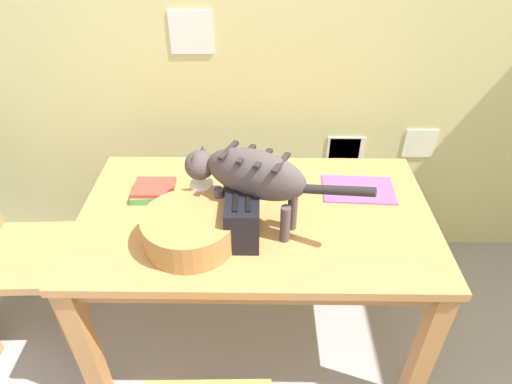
# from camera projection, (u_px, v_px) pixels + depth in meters

# --- Properties ---
(wall_rear) EXTENTS (4.55, 0.11, 2.50)m
(wall_rear) POSITION_uv_depth(u_px,v_px,m) (251.00, 28.00, 1.98)
(wall_rear) COLOR beige
(wall_rear) RESTS_ON ground_plane
(dining_table) EXTENTS (1.38, 0.81, 0.74)m
(dining_table) POSITION_uv_depth(u_px,v_px,m) (256.00, 230.00, 1.78)
(dining_table) COLOR #BD8048
(dining_table) RESTS_ON ground_plane
(cat) EXTENTS (0.65, 0.32, 0.32)m
(cat) POSITION_uv_depth(u_px,v_px,m) (250.00, 175.00, 1.55)
(cat) COLOR #4C4141
(cat) RESTS_ON dining_table
(saucer_bowl) EXTENTS (0.19, 0.19, 0.03)m
(saucer_bowl) POSITION_uv_depth(u_px,v_px,m) (203.00, 206.00, 1.73)
(saucer_bowl) COLOR #2D5BB4
(saucer_bowl) RESTS_ON dining_table
(coffee_mug) EXTENTS (0.13, 0.09, 0.09)m
(coffee_mug) POSITION_uv_depth(u_px,v_px,m) (203.00, 193.00, 1.69)
(coffee_mug) COLOR white
(coffee_mug) RESTS_ON saucer_bowl
(magazine) EXTENTS (0.30, 0.21, 0.01)m
(magazine) POSITION_uv_depth(u_px,v_px,m) (358.00, 189.00, 1.84)
(magazine) COLOR #9B4B9A
(magazine) RESTS_ON dining_table
(book_stack) EXTENTS (0.17, 0.14, 0.05)m
(book_stack) POSITION_uv_depth(u_px,v_px,m) (154.00, 191.00, 1.80)
(book_stack) COLOR #4FA855
(book_stack) RESTS_ON dining_table
(wicker_basket) EXTENTS (0.33, 0.33, 0.12)m
(wicker_basket) POSITION_uv_depth(u_px,v_px,m) (190.00, 229.00, 1.55)
(wicker_basket) COLOR #AF7840
(wicker_basket) RESTS_ON dining_table
(toaster) EXTENTS (0.12, 0.20, 0.18)m
(toaster) POSITION_uv_depth(u_px,v_px,m) (243.00, 218.00, 1.56)
(toaster) COLOR black
(toaster) RESTS_ON dining_table
(wooden_chair_far) EXTENTS (0.44, 0.44, 0.94)m
(wooden_chair_far) POSITION_uv_depth(u_px,v_px,m) (14.00, 253.00, 1.94)
(wooden_chair_far) COLOR #B7834C
(wooden_chair_far) RESTS_ON ground_plane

